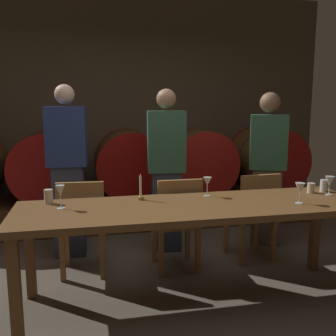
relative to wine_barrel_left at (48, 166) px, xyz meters
name	(u,v)px	position (x,y,z in m)	size (l,w,h in m)	color
ground_plane	(159,306)	(0.98, -2.14, -0.78)	(7.32, 7.32, 0.00)	brown
back_wall	(123,106)	(0.98, 0.55, 0.71)	(5.63, 0.24, 2.99)	brown
barrel_shelf	(129,209)	(0.98, 0.00, -0.60)	(5.07, 0.90, 0.36)	#4C2D16
wine_barrel_left	(48,166)	(0.00, 0.00, 0.00)	(0.84, 0.83, 0.84)	#513319
wine_barrel_center	(129,163)	(0.99, 0.00, 0.00)	(0.84, 0.83, 0.84)	#513319
wine_barrel_right	(198,161)	(1.91, 0.00, 0.00)	(0.84, 0.83, 0.84)	brown
wine_barrel_far_right	(267,159)	(2.90, 0.00, 0.00)	(0.84, 0.83, 0.84)	brown
dining_table	(194,214)	(1.26, -2.11, -0.07)	(2.66, 0.76, 0.78)	brown
chair_left	(82,223)	(0.41, -1.47, -0.29)	(0.42, 0.42, 0.88)	olive
chair_center	(177,220)	(1.26, -1.54, -0.29)	(0.40, 0.40, 0.88)	olive
chair_right	(254,212)	(2.05, -1.47, -0.29)	(0.43, 0.43, 0.88)	olive
guest_left	(68,171)	(0.28, -0.96, 0.10)	(0.40, 0.27, 1.72)	#33384C
guest_center	(166,170)	(1.27, -1.01, 0.08)	(0.40, 0.28, 1.68)	#33384C
guest_right	(267,168)	(2.37, -1.07, 0.07)	(0.44, 0.37, 1.65)	brown
candle_center	(141,192)	(0.88, -1.88, 0.06)	(0.05, 0.05, 0.21)	olive
wine_glass_far_left	(60,192)	(0.28, -2.02, 0.13)	(0.07, 0.07, 0.17)	silver
wine_glass_center_left	(207,182)	(1.44, -1.87, 0.12)	(0.07, 0.07, 0.16)	silver
wine_glass_center_right	(300,188)	(2.06, -2.24, 0.12)	(0.08, 0.08, 0.16)	white
wine_glass_far_right	(330,182)	(2.44, -2.04, 0.11)	(0.08, 0.08, 0.16)	white
cup_left	(48,197)	(0.18, -1.85, 0.06)	(0.07, 0.07, 0.11)	beige
cup_center	(311,188)	(2.34, -1.94, 0.04)	(0.06, 0.06, 0.08)	beige
cup_right	(324,186)	(2.48, -1.92, 0.05)	(0.06, 0.06, 0.10)	white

